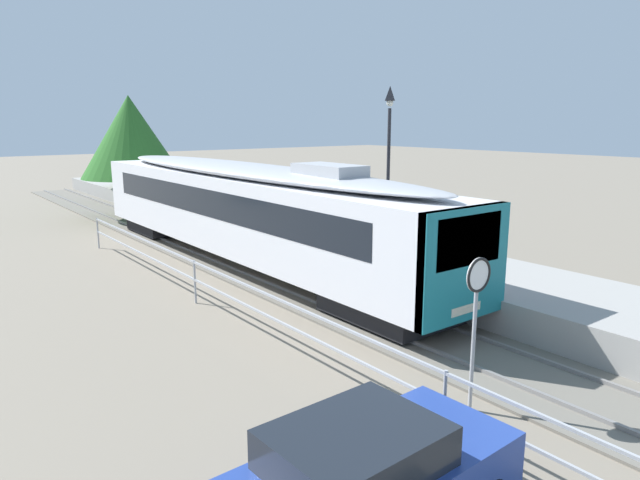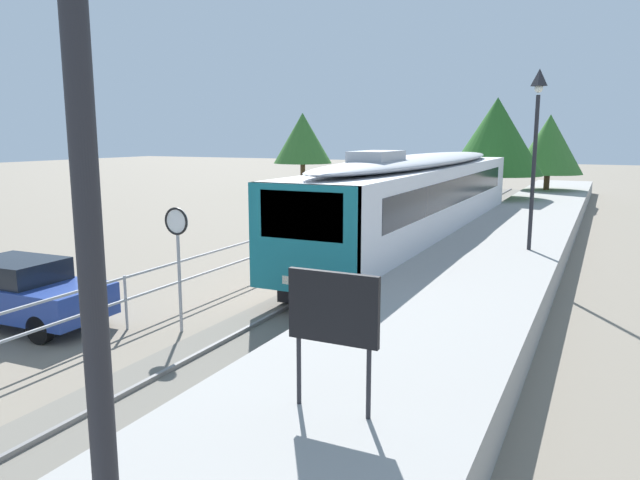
# 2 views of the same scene
# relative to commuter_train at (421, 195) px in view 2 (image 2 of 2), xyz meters

# --- Properties ---
(ground_plane) EXTENTS (160.00, 160.00, 0.00)m
(ground_plane) POSITION_rel_commuter_train_xyz_m (-3.00, -1.88, -2.15)
(ground_plane) COLOR slate
(track_rails) EXTENTS (3.20, 60.00, 0.14)m
(track_rails) POSITION_rel_commuter_train_xyz_m (0.00, -1.88, -2.11)
(track_rails) COLOR #6B665B
(track_rails) RESTS_ON ground
(commuter_train) EXTENTS (2.82, 19.57, 3.74)m
(commuter_train) POSITION_rel_commuter_train_xyz_m (0.00, 0.00, 0.00)
(commuter_train) COLOR silver
(commuter_train) RESTS_ON track_rails
(station_platform) EXTENTS (3.90, 60.00, 0.90)m
(station_platform) POSITION_rel_commuter_train_xyz_m (3.25, -1.88, -1.70)
(station_platform) COLOR #999691
(station_platform) RESTS_ON ground
(platform_lamp_near_end) EXTENTS (0.34, 0.34, 5.35)m
(platform_lamp_near_end) POSITION_rel_commuter_train_xyz_m (4.24, -19.73, 2.48)
(platform_lamp_near_end) COLOR #232328
(platform_lamp_near_end) RESTS_ON station_platform
(platform_lamp_mid_platform) EXTENTS (0.34, 0.34, 5.35)m
(platform_lamp_mid_platform) POSITION_rel_commuter_train_xyz_m (4.24, -2.80, 2.48)
(platform_lamp_mid_platform) COLOR #232328
(platform_lamp_mid_platform) RESTS_ON station_platform
(platform_notice_board) EXTENTS (1.20, 0.08, 1.80)m
(platform_notice_board) POSITION_rel_commuter_train_xyz_m (3.35, -15.21, 0.04)
(platform_notice_board) COLOR #232328
(platform_notice_board) RESTS_ON station_platform
(speed_limit_sign) EXTENTS (0.61, 0.10, 2.81)m
(speed_limit_sign) POSITION_rel_commuter_train_xyz_m (-2.09, -11.49, -0.02)
(speed_limit_sign) COLOR #9EA0A5
(speed_limit_sign) RESTS_ON ground
(carpark_fence) EXTENTS (0.06, 36.06, 1.25)m
(carpark_fence) POSITION_rel_commuter_train_xyz_m (-3.30, -11.88, -1.24)
(carpark_fence) COLOR #9EA0A5
(carpark_fence) RESTS_ON ground
(parked_hatchback_blue) EXTENTS (4.06, 1.89, 1.53)m
(parked_hatchback_blue) POSITION_rel_commuter_train_xyz_m (-5.66, -12.67, -1.36)
(parked_hatchback_blue) COLOR navy
(parked_hatchback_blue) RESTS_ON ground
(tree_behind_carpark) EXTENTS (5.19, 5.19, 6.39)m
(tree_behind_carpark) POSITION_rel_commuter_train_xyz_m (0.52, 12.50, 2.13)
(tree_behind_carpark) COLOR brown
(tree_behind_carpark) RESTS_ON ground
(tree_behind_station_far) EXTENTS (4.32, 4.32, 5.98)m
(tree_behind_station_far) POSITION_rel_commuter_train_xyz_m (-14.29, 17.85, 1.98)
(tree_behind_station_far) COLOR brown
(tree_behind_station_far) RESTS_ON ground
(tree_distant_left) EXTENTS (4.26, 4.26, 5.65)m
(tree_distant_left) POSITION_rel_commuter_train_xyz_m (2.71, 19.03, 1.63)
(tree_distant_left) COLOR brown
(tree_distant_left) RESTS_ON ground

